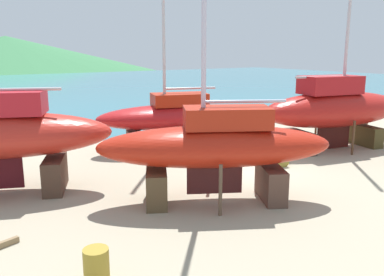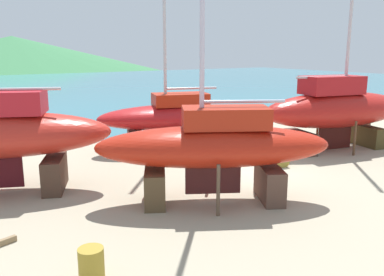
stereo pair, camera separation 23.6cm
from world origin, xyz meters
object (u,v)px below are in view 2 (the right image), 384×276
(sailboat_mid_port, at_px, (336,109))
(barrel_ochre, at_px, (366,122))
(sailboat_far_slipway, at_px, (174,117))
(barrel_tipped_left, at_px, (280,160))
(barrel_rust_near, at_px, (91,265))
(sailboat_large_starboard, at_px, (214,146))
(worker, at_px, (188,143))

(sailboat_mid_port, xyz_separation_m, barrel_ochre, (6.57, 2.58, -1.73))
(sailboat_far_slipway, height_order, barrel_tipped_left, sailboat_far_slipway)
(sailboat_far_slipway, distance_m, barrel_rust_near, 12.95)
(sailboat_large_starboard, bearing_deg, barrel_rust_near, 54.28)
(sailboat_far_slipway, xyz_separation_m, barrel_rust_near, (-8.04, -10.06, -1.39))
(sailboat_large_starboard, xyz_separation_m, barrel_rust_near, (-5.37, -2.65, -1.59))
(sailboat_large_starboard, xyz_separation_m, worker, (2.06, 4.98, -1.12))
(sailboat_far_slipway, height_order, barrel_ochre, sailboat_far_slipway)
(sailboat_large_starboard, height_order, sailboat_mid_port, sailboat_mid_port)
(barrel_rust_near, bearing_deg, barrel_tipped_left, 23.71)
(sailboat_mid_port, distance_m, worker, 8.35)
(barrel_tipped_left, bearing_deg, barrel_ochre, 16.73)
(sailboat_far_slipway, relative_size, barrel_rust_near, 16.05)
(barrel_rust_near, distance_m, barrel_tipped_left, 11.60)
(barrel_ochre, height_order, barrel_tipped_left, barrel_ochre)
(sailboat_large_starboard, distance_m, sailboat_mid_port, 10.42)
(sailboat_far_slipway, bearing_deg, sailboat_mid_port, 165.47)
(sailboat_mid_port, xyz_separation_m, sailboat_far_slipway, (-7.36, 4.57, -0.40))
(sailboat_large_starboard, xyz_separation_m, barrel_tipped_left, (5.24, 2.02, -1.72))
(sailboat_mid_port, xyz_separation_m, barrel_rust_near, (-15.40, -5.49, -1.79))
(worker, height_order, barrel_tipped_left, worker)
(barrel_rust_near, bearing_deg, sailboat_large_starboard, 26.21)
(sailboat_far_slipway, bearing_deg, worker, 93.37)
(barrel_rust_near, distance_m, barrel_ochre, 23.40)
(worker, height_order, barrel_ochre, worker)
(barrel_rust_near, relative_size, barrel_ochre, 0.88)
(worker, xyz_separation_m, barrel_ochre, (14.53, 0.45, -0.41))
(worker, distance_m, barrel_tipped_left, 4.39)
(sailboat_mid_port, bearing_deg, sailboat_far_slipway, 160.24)
(sailboat_mid_port, bearing_deg, worker, 177.04)
(sailboat_mid_port, height_order, barrel_rust_near, sailboat_mid_port)
(sailboat_mid_port, bearing_deg, barrel_tipped_left, -158.13)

